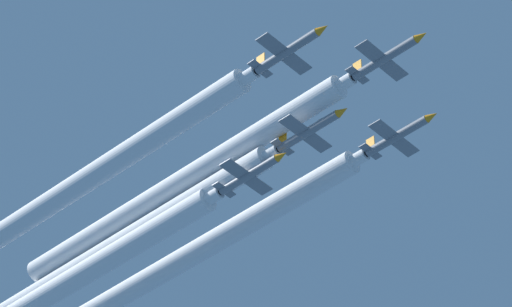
{
  "coord_description": "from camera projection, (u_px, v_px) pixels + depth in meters",
  "views": [
    {
      "loc": [
        123.76,
        96.87,
        1.73
      ],
      "look_at": [
        0.04,
        -16.84,
        148.55
      ],
      "focal_mm": 109.82,
      "sensor_mm": 36.0,
      "label": 1
    }
  ],
  "objects": [
    {
      "name": "jet_right_wingman",
      "position": [
        289.0,
        50.0,
        208.22
      ],
      "size": [
        9.04,
        13.16,
        3.16
      ],
      "color": "slate"
    },
    {
      "name": "jet_left_wingman",
      "position": [
        399.0,
        135.0,
        221.57
      ],
      "size": [
        9.04,
        13.16,
        3.16
      ],
      "color": "slate"
    },
    {
      "name": "jet_high_trail",
      "position": [
        251.0,
        174.0,
        222.04
      ],
      "size": [
        9.04,
        13.16,
        3.16
      ],
      "color": "slate"
    },
    {
      "name": "smoke_trail_high_trail",
      "position": [
        72.0,
        280.0,
        241.1
      ],
      "size": [
        3.56,
        62.95,
        3.56
      ],
      "color": "white"
    },
    {
      "name": "smoke_trail_lead",
      "position": [
        183.0,
        182.0,
        231.81
      ],
      "size": [
        3.56,
        65.75,
        3.56
      ],
      "color": "white"
    },
    {
      "name": "jet_lead",
      "position": [
        387.0,
        57.0,
        212.03
      ],
      "size": [
        9.04,
        13.16,
        3.16
      ],
      "color": "slate"
    },
    {
      "name": "jet_slot",
      "position": [
        310.0,
        130.0,
        217.88
      ],
      "size": [
        9.04,
        13.16,
        3.16
      ],
      "color": "slate"
    },
    {
      "name": "smoke_trail_left_wingman",
      "position": [
        197.0,
        251.0,
        241.89
      ],
      "size": [
        3.56,
        67.9,
        3.56
      ],
      "color": "white"
    },
    {
      "name": "smoke_trail_slot",
      "position": [
        122.0,
        244.0,
        237.19
      ],
      "size": [
        3.56,
        63.9,
        3.56
      ],
      "color": "white"
    },
    {
      "name": "smoke_trail_right_wingman",
      "position": [
        89.0,
        178.0,
        228.09
      ],
      "size": [
        3.56,
        66.08,
        3.56
      ],
      "color": "white"
    }
  ]
}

